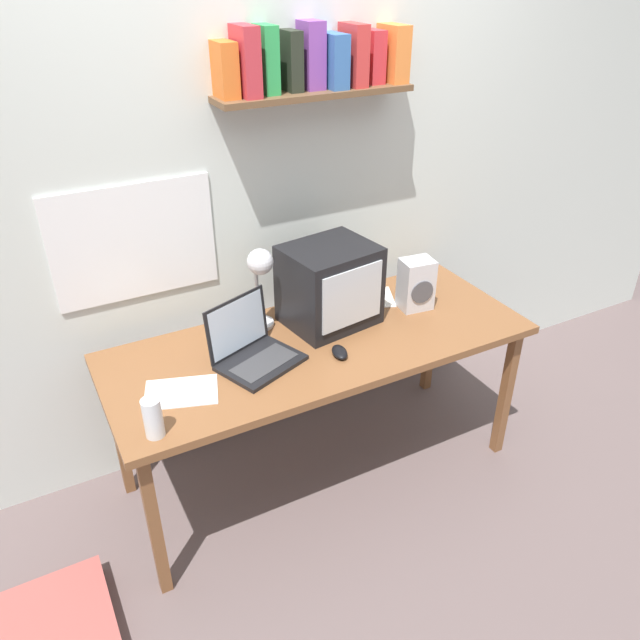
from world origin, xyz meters
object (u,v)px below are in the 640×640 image
object	(u,v)px
laptop	(251,346)
printed_handout	(372,298)
corner_desk	(320,351)
juice_glass	(153,420)
space_heater	(416,284)
loose_paper_near_monitor	(181,392)
crt_monitor	(330,285)
floor_cushion	(54,627)
desk_lamp	(260,274)
computer_mouse	(340,352)

from	to	relation	value
laptop	printed_handout	size ratio (longest dim) A/B	1.47
corner_desk	juice_glass	xyz separation A→B (m)	(-0.78, -0.27, 0.13)
space_heater	loose_paper_near_monitor	world-z (taller)	space_heater
crt_monitor	laptop	xyz separation A→B (m)	(-0.43, -0.12, -0.11)
space_heater	loose_paper_near_monitor	distance (m)	1.17
juice_glass	space_heater	xyz separation A→B (m)	(1.31, 0.32, 0.05)
crt_monitor	floor_cushion	world-z (taller)	crt_monitor
desk_lamp	space_heater	world-z (taller)	desk_lamp
laptop	floor_cushion	world-z (taller)	laptop
corner_desk	desk_lamp	distance (m)	0.43
corner_desk	printed_handout	bearing A→B (deg)	28.46
space_heater	floor_cushion	bearing A→B (deg)	-161.87
desk_lamp	computer_mouse	size ratio (longest dim) A/B	3.40
computer_mouse	laptop	bearing A→B (deg)	156.81
space_heater	computer_mouse	distance (m)	0.55
computer_mouse	crt_monitor	bearing A→B (deg)	69.72
desk_lamp	juice_glass	bearing A→B (deg)	-138.15
juice_glass	printed_handout	xyz separation A→B (m)	(1.18, 0.48, -0.07)
corner_desk	computer_mouse	bearing A→B (deg)	-83.47
loose_paper_near_monitor	floor_cushion	size ratio (longest dim) A/B	0.76
laptop	crt_monitor	bearing A→B (deg)	-5.03
desk_lamp	floor_cushion	size ratio (longest dim) A/B	0.95
crt_monitor	space_heater	size ratio (longest dim) A/B	1.75
desk_lamp	juice_glass	distance (m)	0.78
computer_mouse	printed_handout	world-z (taller)	computer_mouse
laptop	space_heater	xyz separation A→B (m)	(0.84, 0.05, 0.05)
desk_lamp	juice_glass	world-z (taller)	desk_lamp
crt_monitor	printed_handout	bearing A→B (deg)	9.54
corner_desk	desk_lamp	bearing A→B (deg)	134.54
juice_glass	space_heater	size ratio (longest dim) A/B	0.62
desk_lamp	printed_handout	distance (m)	0.64
laptop	floor_cushion	xyz separation A→B (m)	(-0.95, -0.31, -0.76)
crt_monitor	printed_handout	size ratio (longest dim) A/B	1.59
laptop	printed_handout	distance (m)	0.75
desk_lamp	juice_glass	size ratio (longest dim) A/B	2.63
computer_mouse	loose_paper_near_monitor	size ratio (longest dim) A/B	0.37
crt_monitor	juice_glass	xyz separation A→B (m)	(-0.90, -0.39, -0.11)
computer_mouse	loose_paper_near_monitor	xyz separation A→B (m)	(-0.65, 0.06, -0.01)
corner_desk	floor_cushion	size ratio (longest dim) A/B	4.40
space_heater	computer_mouse	xyz separation A→B (m)	(-0.51, -0.19, -0.10)
desk_lamp	printed_handout	world-z (taller)	desk_lamp
juice_glass	floor_cushion	distance (m)	0.90
printed_handout	floor_cushion	size ratio (longest dim) A/B	0.63
desk_lamp	space_heater	bearing A→B (deg)	-6.54
printed_handout	floor_cushion	xyz separation A→B (m)	(-1.66, -0.52, -0.70)
computer_mouse	floor_cushion	distance (m)	1.47
computer_mouse	space_heater	bearing A→B (deg)	20.30
corner_desk	crt_monitor	size ratio (longest dim) A/B	4.36
crt_monitor	juice_glass	distance (m)	0.99
juice_glass	loose_paper_near_monitor	bearing A→B (deg)	51.92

